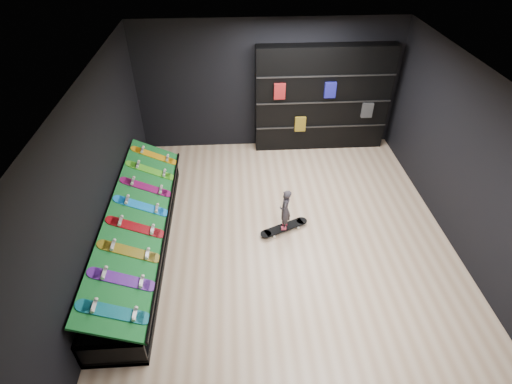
{
  "coord_description": "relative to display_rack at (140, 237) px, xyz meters",
  "views": [
    {
      "loc": [
        -0.84,
        -5.17,
        5.14
      ],
      "look_at": [
        -0.5,
        0.2,
        1.0
      ],
      "focal_mm": 28.0,
      "sensor_mm": 36.0,
      "label": 1
    }
  ],
  "objects": [
    {
      "name": "floor",
      "position": [
        2.55,
        0.0,
        -0.25
      ],
      "size": [
        6.0,
        7.0,
        0.01
      ],
      "primitive_type": "cube",
      "color": "#D1B08D",
      "rests_on": "ground"
    },
    {
      "name": "ceiling",
      "position": [
        2.55,
        0.0,
        2.75
      ],
      "size": [
        6.0,
        7.0,
        0.01
      ],
      "primitive_type": "cube",
      "color": "white",
      "rests_on": "ground"
    },
    {
      "name": "wall_back",
      "position": [
        2.55,
        3.5,
        1.25
      ],
      "size": [
        6.0,
        0.02,
        3.0
      ],
      "primitive_type": "cube",
      "color": "black",
      "rests_on": "ground"
    },
    {
      "name": "wall_left",
      "position": [
        -0.45,
        0.0,
        1.25
      ],
      "size": [
        0.02,
        7.0,
        3.0
      ],
      "primitive_type": "cube",
      "color": "black",
      "rests_on": "ground"
    },
    {
      "name": "wall_right",
      "position": [
        5.55,
        0.0,
        1.25
      ],
      "size": [
        0.02,
        7.0,
        3.0
      ],
      "primitive_type": "cube",
      "color": "black",
      "rests_on": "ground"
    },
    {
      "name": "display_rack",
      "position": [
        0.0,
        0.0,
        0.0
      ],
      "size": [
        0.9,
        4.5,
        0.5
      ],
      "primitive_type": null,
      "color": "black",
      "rests_on": "ground"
    },
    {
      "name": "turf_ramp",
      "position": [
        0.05,
        0.0,
        0.46
      ],
      "size": [
        0.92,
        4.5,
        0.46
      ],
      "primitive_type": "cube",
      "rotation": [
        0.0,
        0.44,
        0.0
      ],
      "color": "#0D571E",
      "rests_on": "display_rack"
    },
    {
      "name": "back_shelving",
      "position": [
        3.78,
        3.32,
        0.98
      ],
      "size": [
        3.08,
        0.36,
        2.46
      ],
      "primitive_type": "cube",
      "color": "black",
      "rests_on": "ground"
    },
    {
      "name": "floor_skateboard",
      "position": [
        2.58,
        0.29,
        -0.2
      ],
      "size": [
        0.98,
        0.6,
        0.09
      ],
      "primitive_type": null,
      "rotation": [
        0.0,
        0.0,
        0.42
      ],
      "color": "black",
      "rests_on": "ground"
    },
    {
      "name": "child",
      "position": [
        2.58,
        0.29,
        0.09
      ],
      "size": [
        0.18,
        0.22,
        0.5
      ],
      "primitive_type": "imported",
      "rotation": [
        0.0,
        0.0,
        -1.83
      ],
      "color": "black",
      "rests_on": "floor_skateboard"
    },
    {
      "name": "display_board_0",
      "position": [
        0.06,
        -1.9,
        0.49
      ],
      "size": [
        0.93,
        0.22,
        0.5
      ],
      "primitive_type": null,
      "rotation": [
        0.0,
        0.44,
        0.0
      ],
      "color": "#0C8C99",
      "rests_on": "turf_ramp"
    },
    {
      "name": "display_board_1",
      "position": [
        0.06,
        -1.36,
        0.49
      ],
      "size": [
        0.93,
        0.22,
        0.5
      ],
      "primitive_type": null,
      "rotation": [
        0.0,
        0.44,
        0.0
      ],
      "color": "purple",
      "rests_on": "turf_ramp"
    },
    {
      "name": "display_board_2",
      "position": [
        0.06,
        -0.81,
        0.49
      ],
      "size": [
        0.93,
        0.22,
        0.5
      ],
      "primitive_type": null,
      "rotation": [
        0.0,
        0.44,
        0.0
      ],
      "color": "yellow",
      "rests_on": "turf_ramp"
    },
    {
      "name": "display_board_3",
      "position": [
        0.06,
        -0.27,
        0.49
      ],
      "size": [
        0.93,
        0.22,
        0.5
      ],
      "primitive_type": null,
      "rotation": [
        0.0,
        0.44,
        0.0
      ],
      "color": "red",
      "rests_on": "turf_ramp"
    },
    {
      "name": "display_board_4",
      "position": [
        0.06,
        0.27,
        0.49
      ],
      "size": [
        0.93,
        0.22,
        0.5
      ],
      "primitive_type": null,
      "rotation": [
        0.0,
        0.44,
        0.0
      ],
      "color": "blue",
      "rests_on": "turf_ramp"
    },
    {
      "name": "display_board_5",
      "position": [
        0.06,
        0.81,
        0.49
      ],
      "size": [
        0.93,
        0.22,
        0.5
      ],
      "primitive_type": null,
      "rotation": [
        0.0,
        0.44,
        0.0
      ],
      "color": "#E5198C",
      "rests_on": "turf_ramp"
    },
    {
      "name": "display_board_6",
      "position": [
        0.06,
        1.36,
        0.49
      ],
      "size": [
        0.93,
        0.22,
        0.5
      ],
      "primitive_type": null,
      "rotation": [
        0.0,
        0.44,
        0.0
      ],
      "color": "green",
      "rests_on": "turf_ramp"
    },
    {
      "name": "display_board_7",
      "position": [
        0.06,
        1.9,
        0.49
      ],
      "size": [
        0.93,
        0.22,
        0.5
      ],
      "primitive_type": null,
      "rotation": [
        0.0,
        0.44,
        0.0
      ],
      "color": "orange",
      "rests_on": "turf_ramp"
    }
  ]
}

